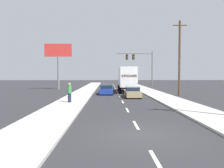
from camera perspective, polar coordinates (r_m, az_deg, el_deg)
name	(u,v)px	position (r m, az deg, el deg)	size (l,w,h in m)	color
ground_plane	(117,92)	(35.11, 1.28, -1.97)	(140.00, 140.00, 0.00)	#2B2B2D
sidewalk_right	(155,94)	(30.82, 11.21, -2.52)	(3.08, 80.00, 0.14)	#B2AFA8
sidewalk_left	(81,94)	(30.29, -7.97, -2.58)	(3.08, 80.00, 0.14)	#B2AFA8
lane_markings	(118,93)	(31.93, 1.53, -2.42)	(0.14, 62.00, 0.01)	silver
car_silver	(108,88)	(36.44, -1.16, -0.95)	(2.08, 4.33, 1.18)	#B7BABF
car_blue	(106,90)	(30.37, -1.48, -1.55)	(1.96, 4.17, 1.31)	#1E389E
box_truck	(127,78)	(34.19, 3.88, 1.56)	(2.70, 8.78, 3.84)	white
car_tan	(132,92)	(26.42, 5.31, -2.22)	(1.86, 4.35, 1.26)	tan
traffic_signal_mast	(138,61)	(41.94, 6.76, 6.05)	(6.84, 0.69, 7.13)	#595B56
utility_pole_mid	(179,57)	(29.82, 17.18, 6.68)	(1.80, 0.28, 9.67)	brown
roadside_billboard	(58,56)	(41.14, -13.86, 7.10)	(4.95, 0.36, 8.29)	slate
pedestrian_near_corner	(70,93)	(20.90, -11.02, -2.20)	(0.38, 0.38, 1.82)	#1E233F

